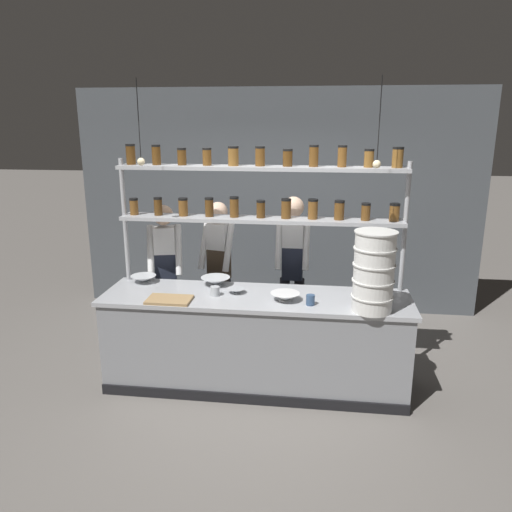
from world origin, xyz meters
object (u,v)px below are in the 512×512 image
at_px(serving_cup_front, 215,291).
at_px(serving_cup_by_board, 310,300).
at_px(chef_right, 292,263).
at_px(prep_bowl_near_right, 285,297).
at_px(spice_shelf_unit, 261,197).
at_px(prep_bowl_center_back, 236,291).
at_px(prep_bowl_center_front, 216,281).
at_px(prep_bowl_near_left, 143,279).
at_px(chef_center, 219,265).
at_px(cutting_board, 169,300).
at_px(container_stack, 374,272).
at_px(chef_left, 166,270).

xyz_separation_m(serving_cup_front, serving_cup_by_board, (0.89, -0.13, 0.00)).
relative_size(chef_right, prep_bowl_near_right, 6.48).
bearing_deg(spice_shelf_unit, chef_right, 60.14).
bearing_deg(prep_bowl_center_back, serving_cup_by_board, -17.60).
distance_m(prep_bowl_center_front, prep_bowl_center_back, 0.32).
relative_size(chef_right, prep_bowl_center_front, 5.97).
bearing_deg(chef_right, prep_bowl_near_left, -158.82).
distance_m(prep_bowl_center_front, prep_bowl_near_right, 0.80).
distance_m(prep_bowl_near_left, serving_cup_front, 0.85).
distance_m(spice_shelf_unit, prep_bowl_near_left, 1.46).
height_order(prep_bowl_center_front, prep_bowl_center_back, prep_bowl_center_front).
xyz_separation_m(chef_center, cutting_board, (-0.24, -1.06, -0.02)).
relative_size(chef_right, prep_bowl_near_left, 6.78).
bearing_deg(container_stack, serving_cup_by_board, 172.16).
xyz_separation_m(container_stack, serving_cup_front, (-1.42, 0.20, -0.31)).
distance_m(prep_bowl_center_back, serving_cup_by_board, 0.74).
distance_m(chef_left, serving_cup_by_board, 1.73).
relative_size(chef_left, serving_cup_by_board, 17.77).
relative_size(prep_bowl_near_right, serving_cup_front, 3.03).
distance_m(chef_center, serving_cup_front, 0.88).
relative_size(spice_shelf_unit, container_stack, 3.95).
bearing_deg(chef_right, prep_bowl_center_back, -122.36).
bearing_deg(spice_shelf_unit, chef_left, 166.68).
distance_m(chef_left, prep_bowl_center_front, 0.69).
distance_m(chef_center, prep_bowl_center_back, 0.84).
relative_size(chef_center, prep_bowl_center_back, 9.85).
height_order(spice_shelf_unit, prep_bowl_center_front, spice_shelf_unit).
relative_size(cutting_board, serving_cup_front, 4.54).
relative_size(spice_shelf_unit, serving_cup_by_board, 29.71).
xyz_separation_m(spice_shelf_unit, chef_left, (-1.06, 0.25, -0.84)).
bearing_deg(chef_center, container_stack, -20.62).
height_order(prep_bowl_center_back, serving_cup_front, serving_cup_front).
bearing_deg(chef_left, prep_bowl_near_right, -41.14).
bearing_deg(cutting_board, container_stack, -0.27).
xyz_separation_m(chef_left, cutting_board, (0.29, -0.82, -0.02)).
bearing_deg(chef_left, prep_bowl_center_front, -41.83).
relative_size(cutting_board, serving_cup_by_board, 4.29).
bearing_deg(chef_center, serving_cup_front, -66.85).
distance_m(prep_bowl_near_right, serving_cup_front, 0.66).
bearing_deg(prep_bowl_near_right, serving_cup_front, 175.62).
bearing_deg(prep_bowl_center_back, chef_left, 148.00).
bearing_deg(prep_bowl_near_right, prep_bowl_center_front, 153.68).
xyz_separation_m(chef_center, container_stack, (1.56, -1.07, 0.32)).
height_order(spice_shelf_unit, chef_center, spice_shelf_unit).
bearing_deg(cutting_board, serving_cup_by_board, 2.87).
bearing_deg(prep_bowl_center_front, chef_center, 98.14).
height_order(chef_center, chef_right, chef_right).
bearing_deg(prep_bowl_near_left, chef_center, 40.92).
distance_m(spice_shelf_unit, container_stack, 1.29).
height_order(cutting_board, serving_cup_by_board, serving_cup_by_board).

